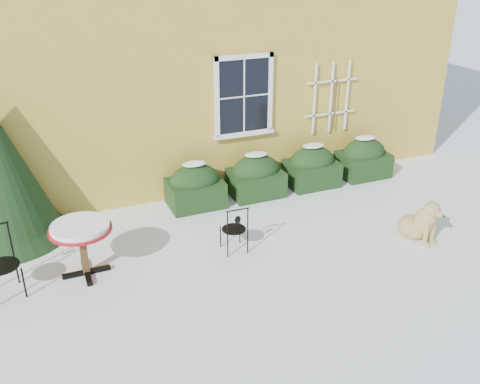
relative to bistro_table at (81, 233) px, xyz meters
name	(u,v)px	position (x,y,z in m)	size (l,w,h in m)	color
ground	(264,267)	(2.65, -0.91, -0.73)	(80.00, 80.00, 0.00)	white
house	(145,10)	(2.65, 6.09, 2.48)	(12.40, 8.40, 6.40)	gold
hedge_row	(284,172)	(4.30, 1.64, -0.33)	(4.95, 0.80, 0.91)	black
bistro_table	(81,233)	(0.00, 0.00, 0.00)	(0.95, 0.95, 0.88)	black
patio_chair_near	(235,229)	(2.41, -0.25, -0.31)	(0.40, 0.40, 0.85)	black
patio_chair_far	(0,263)	(-1.17, -0.06, -0.20)	(0.55, 0.55, 1.06)	black
dog	(420,223)	(5.51, -1.14, -0.41)	(0.64, 0.92, 0.82)	tan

